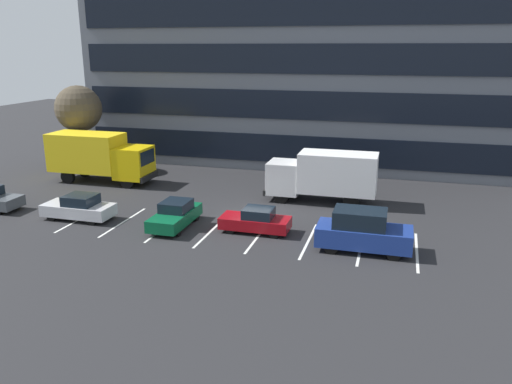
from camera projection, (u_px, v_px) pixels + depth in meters
ground_plane at (249, 218)px, 31.09m from camera, size 120.00×120.00×0.00m
office_building at (306, 38)px, 44.73m from camera, size 37.72×11.85×21.60m
lot_markings at (235, 233)px, 28.49m from camera, size 19.74×5.40×0.01m
box_truck_white at (324, 174)px, 33.71m from camera, size 7.34×2.43×3.40m
box_truck_yellow_all at (99, 155)px, 38.79m from camera, size 8.08×2.67×3.74m
sedan_maroon at (256, 221)px, 28.54m from camera, size 3.93×1.64×1.41m
sedan_forest at (175, 215)px, 29.40m from camera, size 1.75×4.19×1.50m
sedan_silver at (79, 208)px, 30.66m from camera, size 4.28×1.79×1.53m
suv_navy at (363, 231)px, 25.82m from camera, size 4.79×2.03×2.17m
bare_tree at (78, 109)px, 41.64m from camera, size 3.78×3.78×7.09m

